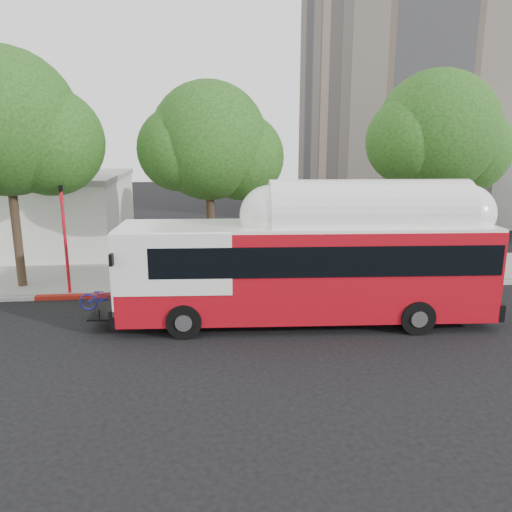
{
  "coord_description": "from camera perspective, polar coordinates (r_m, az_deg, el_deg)",
  "views": [
    {
      "loc": [
        -1.43,
        -15.75,
        6.2
      ],
      "look_at": [
        0.67,
        3.0,
        1.76
      ],
      "focal_mm": 35.0,
      "sensor_mm": 36.0,
      "label": 1
    }
  ],
  "objects": [
    {
      "name": "street_tree_right",
      "position": [
        24.19,
        20.82,
        12.54
      ],
      "size": [
        6.21,
        5.4,
        9.18
      ],
      "color": "#2D2116",
      "rests_on": "ground"
    },
    {
      "name": "street_tree_left",
      "position": [
        22.46,
        -25.53,
        13.03
      ],
      "size": [
        6.67,
        5.8,
        9.74
      ],
      "color": "#2D2116",
      "rests_on": "ground"
    },
    {
      "name": "signal_pole",
      "position": [
        21.05,
        -20.97,
        1.65
      ],
      "size": [
        0.13,
        0.42,
        4.46
      ],
      "color": "red",
      "rests_on": "ground"
    },
    {
      "name": "curb_strip",
      "position": [
        20.63,
        -2.15,
        -4.03
      ],
      "size": [
        60.0,
        0.3,
        0.15
      ],
      "primitive_type": "cube",
      "color": "gray",
      "rests_on": "ground"
    },
    {
      "name": "transit_bus",
      "position": [
        17.0,
        5.96,
        -1.68
      ],
      "size": [
        13.46,
        3.53,
        3.94
      ],
      "rotation": [
        0.0,
        0.0,
        -0.07
      ],
      "color": "#A90B16",
      "rests_on": "ground"
    },
    {
      "name": "street_tree_mid",
      "position": [
        21.83,
        -4.31,
        12.44
      ],
      "size": [
        5.75,
        5.0,
        8.62
      ],
      "color": "#2D2116",
      "rests_on": "ground"
    },
    {
      "name": "ground",
      "position": [
        16.98,
        -1.15,
        -8.16
      ],
      "size": [
        120.0,
        120.0,
        0.0
      ],
      "primitive_type": "plane",
      "color": "black",
      "rests_on": "ground"
    },
    {
      "name": "red_curb_segment",
      "position": [
        20.64,
        -10.5,
        -4.23
      ],
      "size": [
        10.0,
        0.32,
        0.16
      ],
      "primitive_type": "cube",
      "color": "maroon",
      "rests_on": "ground"
    },
    {
      "name": "sidewalk",
      "position": [
        23.12,
        -2.63,
        -2.13
      ],
      "size": [
        60.0,
        5.0,
        0.15
      ],
      "primitive_type": "cube",
      "color": "gray",
      "rests_on": "ground"
    }
  ]
}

